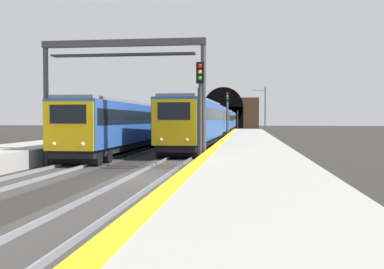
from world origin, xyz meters
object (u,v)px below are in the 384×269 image
(railway_signal_mid, at_px, (227,111))
(catenary_mast_near, at_px, (265,110))
(train_adjacent_platform, at_px, (168,122))
(railway_signal_near, at_px, (200,105))
(railway_signal_far, at_px, (238,118))
(train_main_approaching, at_px, (218,121))
(overhead_signal_gantry, at_px, (123,70))

(railway_signal_mid, height_order, catenary_mast_near, catenary_mast_near)
(catenary_mast_near, bearing_deg, train_adjacent_platform, 148.83)
(railway_signal_mid, bearing_deg, railway_signal_near, 0.00)
(railway_signal_near, relative_size, railway_signal_far, 1.11)
(train_main_approaching, xyz_separation_m, railway_signal_near, (-42.60, -1.80, 0.89))
(train_main_approaching, relative_size, railway_signal_far, 15.81)
(train_adjacent_platform, height_order, railway_signal_near, railway_signal_near)
(railway_signal_mid, bearing_deg, overhead_signal_gantry, -7.87)
(railway_signal_far, xyz_separation_m, catenary_mast_near, (-45.44, -5.17, 1.00))
(railway_signal_far, height_order, catenary_mast_near, catenary_mast_near)
(railway_signal_near, bearing_deg, catenary_mast_near, 173.87)
(train_adjacent_platform, height_order, railway_signal_far, railway_signal_far)
(train_adjacent_platform, distance_m, catenary_mast_near, 23.04)
(train_main_approaching, xyz_separation_m, train_adjacent_platform, (-14.12, 4.92, -0.19))
(train_main_approaching, distance_m, train_adjacent_platform, 14.96)
(catenary_mast_near, bearing_deg, train_main_approaching, 128.45)
(railway_signal_near, height_order, catenary_mast_near, catenary_mast_near)
(railway_signal_near, bearing_deg, train_main_approaching, -177.57)
(train_main_approaching, relative_size, railway_signal_near, 14.26)
(railway_signal_mid, height_order, overhead_signal_gantry, overhead_signal_gantry)
(train_main_approaching, relative_size, railway_signal_mid, 13.12)
(train_main_approaching, xyz_separation_m, catenary_mast_near, (5.53, -6.97, 1.59))
(train_adjacent_platform, relative_size, overhead_signal_gantry, 6.54)
(train_adjacent_platform, height_order, catenary_mast_near, catenary_mast_near)
(railway_signal_mid, bearing_deg, catenary_mast_near, 162.33)
(railway_signal_near, bearing_deg, overhead_signal_gantry, -103.96)
(train_main_approaching, distance_m, catenary_mast_near, 9.04)
(train_adjacent_platform, xyz_separation_m, railway_signal_mid, (3.44, -6.72, 1.33))
(railway_signal_mid, bearing_deg, train_main_approaching, -170.41)
(train_adjacent_platform, relative_size, railway_signal_near, 10.84)
(railway_signal_mid, relative_size, overhead_signal_gantry, 0.66)
(railway_signal_far, bearing_deg, railway_signal_mid, 0.00)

